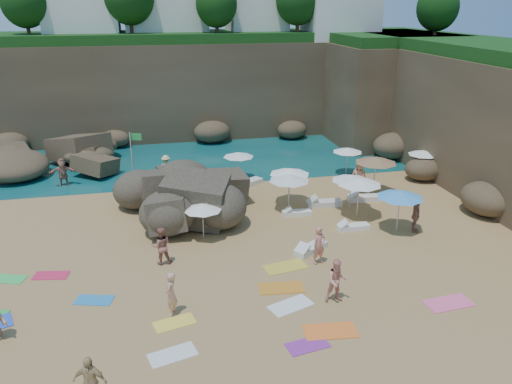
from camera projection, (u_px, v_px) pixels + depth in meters
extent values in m
plane|color=tan|center=(228.00, 257.00, 23.41)|extent=(120.00, 120.00, 0.00)
plane|color=#0C4751|center=(181.00, 119.00, 50.80)|extent=(120.00, 120.00, 0.00)
cube|color=brown|center=(205.00, 87.00, 45.20)|extent=(44.00, 8.00, 8.00)
cube|color=brown|center=(490.00, 118.00, 33.05)|extent=(8.00, 30.00, 8.00)
cube|color=brown|center=(382.00, 90.00, 43.61)|extent=(10.00, 12.00, 8.00)
cube|color=white|center=(81.00, 8.00, 41.72)|extent=(6.00, 5.00, 5.50)
cube|color=white|center=(165.00, 1.00, 43.84)|extent=(7.00, 6.00, 6.50)
cube|color=white|center=(256.00, 10.00, 44.78)|extent=(5.00, 5.00, 5.00)
cube|color=white|center=(338.00, 4.00, 44.17)|extent=(6.00, 6.00, 6.00)
sphere|color=#11380F|center=(24.00, 2.00, 38.94)|extent=(3.60, 3.60, 3.60)
sphere|color=#11380F|center=(216.00, 4.00, 41.06)|extent=(3.42, 3.42, 3.42)
sphere|color=#11380F|center=(298.00, 0.00, 42.33)|extent=(3.78, 3.78, 3.78)
sphere|color=#11380F|center=(438.00, 8.00, 37.93)|extent=(3.15, 3.15, 3.15)
cylinder|color=white|center=(1.00, 96.00, 46.45)|extent=(0.10, 0.10, 6.00)
cylinder|color=white|center=(18.00, 95.00, 46.75)|extent=(0.10, 0.10, 6.00)
cylinder|color=silver|center=(132.00, 162.00, 30.85)|extent=(0.08, 0.08, 3.84)
cube|color=green|center=(136.00, 137.00, 30.35)|extent=(0.65, 0.26, 0.43)
cylinder|color=silver|center=(350.00, 193.00, 28.46)|extent=(0.06, 0.06, 1.98)
cone|color=white|center=(351.00, 178.00, 28.12)|extent=(2.23, 2.23, 0.34)
cylinder|color=silver|center=(239.00, 167.00, 33.29)|extent=(0.05, 0.05, 1.81)
cone|color=white|center=(238.00, 154.00, 32.98)|extent=(2.03, 2.03, 0.31)
cylinder|color=silver|center=(347.00, 162.00, 34.34)|extent=(0.05, 0.05, 1.81)
cone|color=white|center=(348.00, 150.00, 34.03)|extent=(2.03, 2.03, 0.31)
cylinder|color=silver|center=(422.00, 164.00, 33.83)|extent=(0.05, 0.05, 1.78)
cone|color=white|center=(423.00, 152.00, 33.53)|extent=(2.00, 2.00, 0.30)
cylinder|color=silver|center=(203.00, 222.00, 24.97)|extent=(0.05, 0.05, 1.78)
cone|color=white|center=(202.00, 207.00, 24.66)|extent=(1.99, 1.99, 0.30)
cylinder|color=silver|center=(374.00, 176.00, 30.76)|extent=(0.07, 0.07, 2.28)
cone|color=red|center=(376.00, 160.00, 30.38)|extent=(2.55, 2.55, 0.39)
cylinder|color=silver|center=(289.00, 187.00, 29.22)|extent=(0.06, 0.06, 2.09)
cone|color=white|center=(290.00, 171.00, 28.86)|extent=(2.35, 2.35, 0.36)
cylinder|color=silver|center=(358.00, 199.00, 27.42)|extent=(0.06, 0.06, 2.17)
cone|color=white|center=(359.00, 181.00, 27.05)|extent=(2.44, 2.44, 0.37)
cylinder|color=silver|center=(289.00, 194.00, 28.24)|extent=(0.06, 0.06, 2.06)
cone|color=silver|center=(289.00, 178.00, 27.89)|extent=(2.31, 2.31, 0.35)
cylinder|color=silver|center=(398.00, 212.00, 25.70)|extent=(0.06, 0.06, 2.13)
cone|color=#429AE3|center=(400.00, 194.00, 25.34)|extent=(2.39, 2.39, 0.36)
cube|color=white|center=(248.00, 183.00, 32.54)|extent=(2.07, 1.67, 0.32)
cube|color=silver|center=(324.00, 203.00, 29.26)|extent=(2.09, 0.83, 0.32)
cube|color=white|center=(364.00, 198.00, 30.05)|extent=(2.03, 0.84, 0.31)
cube|color=white|center=(297.00, 213.00, 28.00)|extent=(1.66, 0.63, 0.25)
cube|color=white|center=(353.00, 227.00, 26.23)|extent=(1.70, 0.57, 0.26)
cube|color=silver|center=(311.00, 249.00, 23.92)|extent=(1.90, 1.54, 0.29)
cube|color=orange|center=(281.00, 288.00, 20.88)|extent=(1.96, 1.12, 0.03)
cube|color=yellow|center=(174.00, 323.00, 18.61)|extent=(1.66, 1.11, 0.03)
cube|color=silver|center=(173.00, 355.00, 16.93)|extent=(1.76, 1.19, 0.03)
cube|color=purple|center=(308.00, 345.00, 17.39)|extent=(1.59, 0.97, 0.03)
cube|color=#DA2650|center=(51.00, 275.00, 21.83)|extent=(1.60, 0.99, 0.03)
cube|color=#2584CA|center=(94.00, 300.00, 20.03)|extent=(1.63, 1.11, 0.03)
cube|color=#FC6291|center=(448.00, 303.00, 19.82)|extent=(1.98, 1.10, 0.03)
cube|color=orange|center=(330.00, 331.00, 18.14)|extent=(2.02, 1.16, 0.03)
cube|color=#38C757|center=(9.00, 279.00, 21.56)|extent=(1.61, 1.16, 0.03)
cube|color=gold|center=(285.00, 267.00, 22.53)|extent=(2.06, 1.27, 0.03)
cube|color=white|center=(291.00, 305.00, 19.67)|extent=(1.94, 1.42, 0.03)
imported|color=#A46252|center=(161.00, 246.00, 22.55)|extent=(0.90, 0.71, 1.78)
imported|color=#F5CE8B|center=(166.00, 167.00, 33.38)|extent=(1.16, 0.97, 1.69)
imported|color=#A66953|center=(416.00, 216.00, 25.70)|extent=(0.79, 1.14, 1.80)
imported|color=tan|center=(359.00, 176.00, 31.31)|extent=(1.08, 0.92, 1.94)
imported|color=#AD6F56|center=(63.00, 172.00, 32.28)|extent=(1.73, 0.65, 1.83)
imported|color=tan|center=(171.00, 294.00, 18.84)|extent=(0.63, 0.76, 1.79)
imported|color=tan|center=(318.00, 259.00, 22.81)|extent=(1.14, 1.87, 0.42)
imported|color=#E39481|center=(336.00, 294.00, 19.86)|extent=(1.03, 1.88, 0.69)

